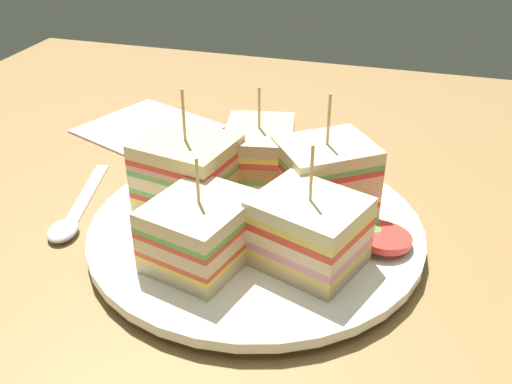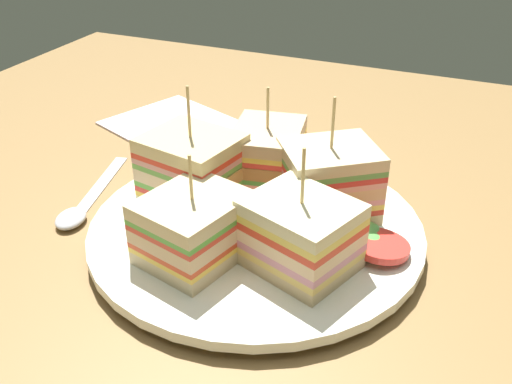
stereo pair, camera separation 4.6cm
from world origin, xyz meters
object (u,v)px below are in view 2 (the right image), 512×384
at_px(sandwich_wedge_0, 300,234).
at_px(sandwich_wedge_4, 194,228).
at_px(sandwich_wedge_2, 267,158).
at_px(napkin, 172,123).
at_px(sandwich_wedge_3, 193,171).
at_px(plate, 256,230).
at_px(sandwich_wedge_1, 328,181).
at_px(spoon, 80,208).

relative_size(sandwich_wedge_0, sandwich_wedge_4, 1.08).
height_order(sandwich_wedge_0, sandwich_wedge_2, sandwich_wedge_0).
bearing_deg(sandwich_wedge_4, sandwich_wedge_0, -60.34).
distance_m(sandwich_wedge_2, napkin, 0.20).
xyz_separation_m(sandwich_wedge_3, napkin, (-0.12, 0.16, -0.04)).
bearing_deg(napkin, sandwich_wedge_4, -55.99).
distance_m(plate, napkin, 0.25).
height_order(sandwich_wedge_4, napkin, sandwich_wedge_4).
distance_m(sandwich_wedge_0, sandwich_wedge_2, 0.12).
bearing_deg(sandwich_wedge_4, sandwich_wedge_1, -21.63).
bearing_deg(spoon, napkin, 171.65).
relative_size(spoon, napkin, 1.06).
bearing_deg(sandwich_wedge_0, sandwich_wedge_1, -67.62).
height_order(spoon, napkin, spoon).
height_order(sandwich_wedge_2, sandwich_wedge_3, sandwich_wedge_3).
relative_size(sandwich_wedge_2, napkin, 0.71).
height_order(plate, spoon, plate).
distance_m(sandwich_wedge_2, sandwich_wedge_3, 0.07).
height_order(sandwich_wedge_0, sandwich_wedge_3, sandwich_wedge_3).
distance_m(sandwich_wedge_4, napkin, 0.28).
bearing_deg(sandwich_wedge_1, sandwich_wedge_3, -20.34).
xyz_separation_m(sandwich_wedge_3, sandwich_wedge_4, (0.04, -0.07, -0.01)).
relative_size(sandwich_wedge_1, spoon, 0.73).
xyz_separation_m(spoon, napkin, (-0.02, 0.19, -0.00)).
relative_size(sandwich_wedge_4, napkin, 0.66).
bearing_deg(sandwich_wedge_2, plate, 3.48).
bearing_deg(napkin, sandwich_wedge_1, -30.35).
height_order(sandwich_wedge_1, sandwich_wedge_2, sandwich_wedge_1).
bearing_deg(sandwich_wedge_3, napkin, 136.88).
distance_m(sandwich_wedge_3, spoon, 0.11).
bearing_deg(sandwich_wedge_3, sandwich_wedge_2, 58.79).
xyz_separation_m(plate, sandwich_wedge_2, (-0.02, 0.06, 0.03)).
relative_size(plate, sandwich_wedge_2, 2.88).
height_order(sandwich_wedge_0, sandwich_wedge_4, sandwich_wedge_0).
bearing_deg(spoon, sandwich_wedge_0, 71.76).
distance_m(sandwich_wedge_2, spoon, 0.17).
bearing_deg(sandwich_wedge_4, napkin, 48.77).
relative_size(sandwich_wedge_1, sandwich_wedge_2, 1.09).
relative_size(sandwich_wedge_1, napkin, 0.77).
relative_size(sandwich_wedge_2, sandwich_wedge_3, 0.89).
xyz_separation_m(sandwich_wedge_1, sandwich_wedge_4, (-0.07, -0.10, -0.00)).
relative_size(sandwich_wedge_1, sandwich_wedge_3, 0.97).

